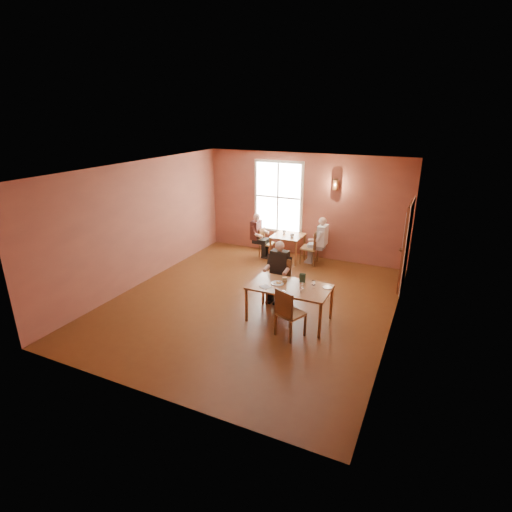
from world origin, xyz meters
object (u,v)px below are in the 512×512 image
at_px(chair_empty, 291,312).
at_px(diner_white, 311,241).
at_px(second_table, 288,248).
at_px(chair_diner_maroon, 267,243).
at_px(chair_diner_white, 309,247).
at_px(diner_main, 278,276).
at_px(chair_diner_main, 279,282).
at_px(diner_maroon, 266,236).
at_px(main_table, 289,303).

bearing_deg(chair_empty, diner_white, 125.76).
xyz_separation_m(second_table, chair_diner_maroon, (-0.65, 0.00, 0.05)).
relative_size(chair_diner_white, chair_diner_maroon, 1.14).
height_order(diner_main, diner_white, diner_main).
xyz_separation_m(diner_main, diner_white, (-0.11, 2.70, -0.01)).
bearing_deg(chair_diner_main, chair_diner_white, -86.97).
bearing_deg(diner_white, diner_maroon, 90.00).
bearing_deg(chair_diner_main, chair_empty, 121.32).
height_order(diner_main, chair_diner_maroon, diner_main).
distance_m(chair_diner_white, chair_diner_maroon, 1.30).
bearing_deg(diner_main, chair_diner_white, -87.00).
height_order(chair_diner_white, diner_maroon, diner_maroon).
distance_m(second_table, chair_diner_white, 0.66).
relative_size(main_table, chair_empty, 1.64).
bearing_deg(diner_white, diner_main, -177.64).
xyz_separation_m(main_table, chair_diner_maroon, (-1.94, 3.32, 0.04)).
xyz_separation_m(chair_diner_white, diner_white, (0.03, 0.00, 0.17)).
bearing_deg(chair_diner_white, diner_maroon, 90.00).
bearing_deg(chair_empty, chair_diner_white, 126.18).
bearing_deg(diner_white, second_table, 90.00).
bearing_deg(main_table, chair_diner_main, 127.57).
bearing_deg(second_table, chair_diner_main, -73.50).
relative_size(diner_main, chair_diner_white, 1.37).
bearing_deg(chair_diner_white, chair_diner_maroon, 90.00).
distance_m(main_table, second_table, 3.56).
height_order(diner_white, diner_maroon, diner_white).
distance_m(second_table, diner_white, 0.74).
height_order(chair_diner_white, diner_white, diner_white).
distance_m(second_table, chair_diner_maroon, 0.65).
height_order(chair_empty, chair_diner_white, chair_empty).
bearing_deg(chair_diner_white, main_table, -169.07).
bearing_deg(diner_white, main_table, -169.57).
relative_size(main_table, diner_main, 1.23).
xyz_separation_m(chair_diner_white, chair_diner_maroon, (-1.30, 0.00, -0.06)).
relative_size(diner_main, diner_white, 1.01).
relative_size(chair_diner_main, diner_main, 0.75).
relative_size(main_table, second_table, 1.93).
xyz_separation_m(main_table, chair_diner_main, (-0.50, 0.65, 0.11)).
distance_m(chair_empty, diner_maroon, 4.48).
bearing_deg(chair_diner_white, diner_white, -90.00).
distance_m(chair_diner_white, diner_white, 0.17).
bearing_deg(chair_diner_maroon, second_table, 90.00).
distance_m(chair_diner_main, diner_white, 2.68).
distance_m(chair_empty, second_table, 4.19).
bearing_deg(diner_maroon, chair_diner_main, 28.84).
bearing_deg(main_table, diner_white, 100.43).
relative_size(diner_main, chair_diner_maroon, 1.56).
distance_m(chair_empty, chair_diner_maroon, 4.46).
xyz_separation_m(chair_diner_white, diner_maroon, (-1.33, 0.00, 0.15)).
bearing_deg(chair_diner_maroon, diner_main, 28.08).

